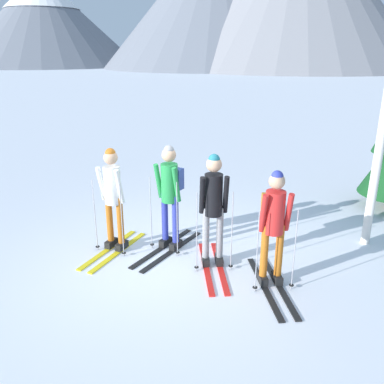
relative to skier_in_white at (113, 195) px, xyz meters
The scene contains 7 objects.
ground_plane 1.46m from the skier_in_white, ahead, with size 400.00×400.00×0.00m, color white.
skier_in_white is the anchor object (origin of this frame).
skier_in_green 0.95m from the skier_in_white, 10.90° to the left, with size 1.00×1.68×1.83m.
skier_in_black 1.73m from the skier_in_white, 10.36° to the right, with size 0.63×1.66×1.83m.
skier_in_red 2.70m from the skier_in_white, 16.28° to the right, with size 0.70×1.68×1.75m.
birch_tree_tall 4.50m from the skier_in_white, 10.57° to the left, with size 0.32×0.56×3.33m.
mountain_ridge_distant 74.52m from the skier_in_white, 85.69° to the left, with size 122.91×49.38×26.26m.
Camera 1 is at (1.07, -5.94, 3.28)m, focal length 37.74 mm.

